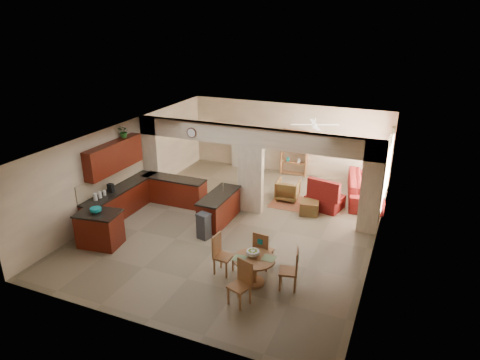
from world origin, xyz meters
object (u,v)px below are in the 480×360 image
at_px(kitchen_island, 100,229).
at_px(armchair, 288,190).
at_px(sofa, 365,188).
at_px(dining_table, 254,266).

relative_size(kitchen_island, armchair, 1.62).
bearing_deg(sofa, kitchen_island, 123.89).
xyz_separation_m(kitchen_island, dining_table, (4.57, -0.05, -0.03)).
bearing_deg(armchair, dining_table, 94.77).
bearing_deg(kitchen_island, sofa, 35.87).
bearing_deg(kitchen_island, armchair, 44.29).
distance_m(sofa, armchair, 2.68).
relative_size(dining_table, sofa, 0.36).
bearing_deg(dining_table, kitchen_island, 179.41).
bearing_deg(sofa, dining_table, 154.06).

